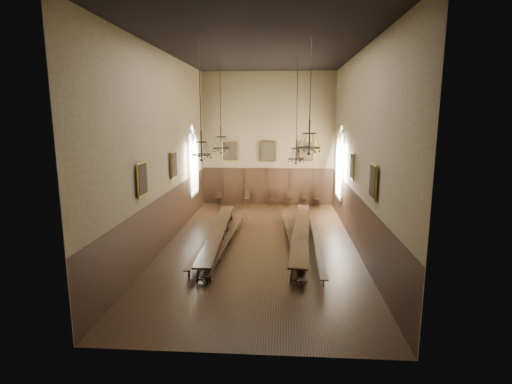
# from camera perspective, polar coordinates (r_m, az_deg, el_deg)

# --- Properties ---
(floor) EXTENTS (9.00, 18.00, 0.02)m
(floor) POSITION_cam_1_polar(r_m,az_deg,el_deg) (19.37, 0.64, -7.52)
(floor) COLOR black
(floor) RESTS_ON ground
(ceiling) EXTENTS (9.00, 18.00, 0.02)m
(ceiling) POSITION_cam_1_polar(r_m,az_deg,el_deg) (18.61, 0.70, 19.86)
(ceiling) COLOR black
(ceiling) RESTS_ON ground
(wall_back) EXTENTS (9.00, 0.02, 9.00)m
(wall_back) POSITION_cam_1_polar(r_m,az_deg,el_deg) (27.43, 1.73, 7.53)
(wall_back) COLOR #78674A
(wall_back) RESTS_ON ground
(wall_front) EXTENTS (9.00, 0.02, 9.00)m
(wall_front) POSITION_cam_1_polar(r_m,az_deg,el_deg) (9.53, -2.35, 1.15)
(wall_front) COLOR #78674A
(wall_front) RESTS_ON ground
(wall_left) EXTENTS (0.02, 18.00, 9.00)m
(wall_left) POSITION_cam_1_polar(r_m,az_deg,el_deg) (19.23, -12.94, 5.82)
(wall_left) COLOR #78674A
(wall_left) RESTS_ON ground
(wall_right) EXTENTS (0.02, 18.00, 9.00)m
(wall_right) POSITION_cam_1_polar(r_m,az_deg,el_deg) (18.75, 14.63, 5.62)
(wall_right) COLOR #78674A
(wall_right) RESTS_ON ground
(wainscot_panelling) EXTENTS (9.00, 18.00, 2.50)m
(wainscot_panelling) POSITION_cam_1_polar(r_m,az_deg,el_deg) (19.01, 0.65, -3.92)
(wainscot_panelling) COLOR black
(wainscot_panelling) RESTS_ON floor
(table_left) EXTENTS (1.07, 9.88, 0.77)m
(table_left) POSITION_cam_1_polar(r_m,az_deg,el_deg) (19.31, -5.40, -6.40)
(table_left) COLOR black
(table_left) RESTS_ON floor
(table_right) EXTENTS (1.42, 10.33, 0.80)m
(table_right) POSITION_cam_1_polar(r_m,az_deg,el_deg) (19.39, 6.45, -6.29)
(table_right) COLOR black
(table_right) RESTS_ON floor
(bench_left_outer) EXTENTS (0.38, 9.03, 0.41)m
(bench_left_outer) POSITION_cam_1_polar(r_m,az_deg,el_deg) (19.59, -6.62, -6.56)
(bench_left_outer) COLOR black
(bench_left_outer) RESTS_ON floor
(bench_left_inner) EXTENTS (0.67, 9.90, 0.45)m
(bench_left_inner) POSITION_cam_1_polar(r_m,az_deg,el_deg) (19.26, -3.94, -6.75)
(bench_left_inner) COLOR black
(bench_left_inner) RESTS_ON floor
(bench_right_inner) EXTENTS (0.93, 10.42, 0.47)m
(bench_right_inner) POSITION_cam_1_polar(r_m,az_deg,el_deg) (19.20, 5.05, -6.77)
(bench_right_inner) COLOR black
(bench_right_inner) RESTS_ON floor
(bench_right_outer) EXTENTS (0.52, 9.79, 0.44)m
(bench_right_outer) POSITION_cam_1_polar(r_m,az_deg,el_deg) (19.15, 8.62, -6.95)
(bench_right_outer) COLOR black
(bench_right_outer) RESTS_ON floor
(chair_0) EXTENTS (0.43, 0.43, 0.89)m
(chair_0) POSITION_cam_1_polar(r_m,az_deg,el_deg) (27.89, -5.33, -1.24)
(chair_0) COLOR black
(chair_0) RESTS_ON floor
(chair_2) EXTENTS (0.54, 0.54, 0.97)m
(chair_2) POSITION_cam_1_polar(r_m,az_deg,el_deg) (27.59, -1.40, -1.28)
(chair_2) COLOR black
(chair_2) RESTS_ON floor
(chair_4) EXTENTS (0.56, 0.56, 1.02)m
(chair_4) POSITION_cam_1_polar(r_m,az_deg,el_deg) (27.49, 2.51, -1.30)
(chair_4) COLOR black
(chair_4) RESTS_ON floor
(chair_5) EXTENTS (0.52, 0.52, 0.98)m
(chair_5) POSITION_cam_1_polar(r_m,az_deg,el_deg) (27.54, 4.74, -1.33)
(chair_5) COLOR black
(chair_5) RESTS_ON floor
(chair_6) EXTENTS (0.48, 0.48, 0.89)m
(chair_6) POSITION_cam_1_polar(r_m,az_deg,el_deg) (27.62, 6.88, -1.39)
(chair_6) COLOR black
(chair_6) RESTS_ON floor
(chair_7) EXTENTS (0.49, 0.49, 1.02)m
(chair_7) POSITION_cam_1_polar(r_m,az_deg,el_deg) (27.63, 8.69, -1.35)
(chair_7) COLOR black
(chair_7) RESTS_ON floor
(chandelier_back_left) EXTENTS (0.94, 0.94, 4.77)m
(chandelier_back_left) POSITION_cam_1_polar(r_m,az_deg,el_deg) (21.29, -5.02, 7.03)
(chandelier_back_left) COLOR black
(chandelier_back_left) RESTS_ON ceiling
(chandelier_back_right) EXTENTS (0.84, 0.84, 5.24)m
(chandelier_back_right) POSITION_cam_1_polar(r_m,az_deg,el_deg) (20.63, 5.75, 5.69)
(chandelier_back_right) COLOR black
(chandelier_back_right) RESTS_ON ceiling
(chandelier_front_left) EXTENTS (0.81, 0.81, 4.63)m
(chandelier_front_left) POSITION_cam_1_polar(r_m,az_deg,el_deg) (16.61, -7.81, 6.41)
(chandelier_front_left) COLOR black
(chandelier_front_left) RESTS_ON ceiling
(chandelier_front_right) EXTENTS (0.87, 0.87, 4.29)m
(chandelier_front_right) POSITION_cam_1_polar(r_m,az_deg,el_deg) (15.87, 7.62, 7.29)
(chandelier_front_right) COLOR black
(chandelier_front_right) RESTS_ON ceiling
(portrait_back_0) EXTENTS (1.10, 0.12, 1.40)m
(portrait_back_0) POSITION_cam_1_polar(r_m,az_deg,el_deg) (27.58, -3.73, 5.86)
(portrait_back_0) COLOR #A68128
(portrait_back_0) RESTS_ON wall_back
(portrait_back_1) EXTENTS (1.10, 0.12, 1.40)m
(portrait_back_1) POSITION_cam_1_polar(r_m,az_deg,el_deg) (27.36, 1.71, 5.84)
(portrait_back_1) COLOR #A68128
(portrait_back_1) RESTS_ON wall_back
(portrait_back_2) EXTENTS (1.10, 0.12, 1.40)m
(portrait_back_2) POSITION_cam_1_polar(r_m,az_deg,el_deg) (27.38, 7.18, 5.76)
(portrait_back_2) COLOR #A68128
(portrait_back_2) RESTS_ON wall_back
(portrait_left_0) EXTENTS (0.12, 1.00, 1.30)m
(portrait_left_0) POSITION_cam_1_polar(r_m,az_deg,el_deg) (20.23, -11.68, 3.83)
(portrait_left_0) COLOR #A68128
(portrait_left_0) RESTS_ON wall_left
(portrait_left_1) EXTENTS (0.12, 1.00, 1.30)m
(portrait_left_1) POSITION_cam_1_polar(r_m,az_deg,el_deg) (15.99, -15.95, 1.80)
(portrait_left_1) COLOR #A68128
(portrait_left_1) RESTS_ON wall_left
(portrait_right_0) EXTENTS (0.12, 1.00, 1.30)m
(portrait_right_0) POSITION_cam_1_polar(r_m,az_deg,el_deg) (19.79, 13.62, 3.59)
(portrait_right_0) COLOR #A68128
(portrait_right_0) RESTS_ON wall_right
(portrait_right_1) EXTENTS (0.12, 1.00, 1.30)m
(portrait_right_1) POSITION_cam_1_polar(r_m,az_deg,el_deg) (15.42, 16.39, 1.45)
(portrait_right_1) COLOR #A68128
(portrait_right_1) RESTS_ON wall_right
(window_right) EXTENTS (0.20, 2.20, 4.60)m
(window_right) POSITION_cam_1_polar(r_m,az_deg,el_deg) (24.24, 11.94, 4.24)
(window_right) COLOR white
(window_right) RESTS_ON wall_right
(window_left) EXTENTS (0.20, 2.20, 4.60)m
(window_left) POSITION_cam_1_polar(r_m,az_deg,el_deg) (24.62, -8.99, 4.44)
(window_left) COLOR white
(window_left) RESTS_ON wall_left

